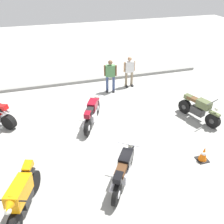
# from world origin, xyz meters

# --- Properties ---
(ground_plane) EXTENTS (40.00, 40.00, 0.00)m
(ground_plane) POSITION_xyz_m (0.00, 0.00, 0.00)
(ground_plane) COLOR #9E9E99
(curb_edge) EXTENTS (14.00, 0.30, 0.15)m
(curb_edge) POSITION_xyz_m (0.00, 4.60, 0.07)
(curb_edge) COLOR gray
(curb_edge) RESTS_ON ground
(motorcycle_black_cruiser) EXTENTS (1.26, 1.80, 1.09)m
(motorcycle_black_cruiser) POSITION_xyz_m (0.06, -2.68, 0.52)
(motorcycle_black_cruiser) COLOR black
(motorcycle_black_cruiser) RESTS_ON ground
(motorcycle_maroon_cruiser) EXTENTS (1.06, 1.92, 1.09)m
(motorcycle_maroon_cruiser) POSITION_xyz_m (-0.18, 0.53, 0.52)
(motorcycle_maroon_cruiser) COLOR black
(motorcycle_maroon_cruiser) RESTS_ON ground
(motorcycle_olive_vintage) EXTENTS (0.92, 1.88, 1.07)m
(motorcycle_olive_vintage) POSITION_xyz_m (4.09, -0.35, 0.49)
(motorcycle_olive_vintage) COLOR black
(motorcycle_olive_vintage) RESTS_ON ground
(motorcycle_orange_sportbike) EXTENTS (0.91, 1.91, 1.14)m
(motorcycle_orange_sportbike) POSITION_xyz_m (-2.69, -2.83, 0.59)
(motorcycle_orange_sportbike) COLOR black
(motorcycle_orange_sportbike) RESTS_ON ground
(person_in_green_shirt) EXTENTS (0.64, 0.41, 1.64)m
(person_in_green_shirt) POSITION_xyz_m (1.32, 3.13, 0.93)
(person_in_green_shirt) COLOR #384772
(person_in_green_shirt) RESTS_ON ground
(person_in_white_shirt) EXTENTS (0.63, 0.31, 1.60)m
(person_in_white_shirt) POSITION_xyz_m (2.42, 3.45, 0.90)
(person_in_white_shirt) COLOR gray
(person_in_white_shirt) RESTS_ON ground
(traffic_cone) EXTENTS (0.36, 0.36, 0.53)m
(traffic_cone) POSITION_xyz_m (2.88, -2.52, 0.26)
(traffic_cone) COLOR black
(traffic_cone) RESTS_ON ground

